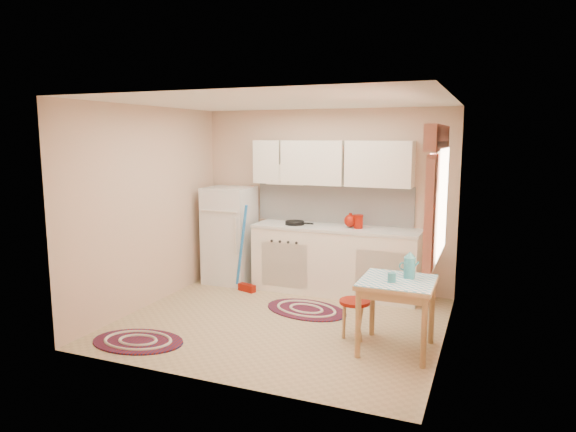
# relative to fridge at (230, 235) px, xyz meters

# --- Properties ---
(room_shell) EXTENTS (3.64, 3.60, 2.52)m
(room_shell) POSITION_rel_fridge_xyz_m (1.50, -1.01, 0.90)
(room_shell) COLOR tan
(room_shell) RESTS_ON ground
(fridge) EXTENTS (0.65, 0.60, 1.40)m
(fridge) POSITION_rel_fridge_xyz_m (0.00, 0.00, 0.00)
(fridge) COLOR silver
(fridge) RESTS_ON ground
(broom) EXTENTS (0.30, 0.20, 1.20)m
(broom) POSITION_rel_fridge_xyz_m (0.45, -0.35, -0.10)
(broom) COLOR blue
(broom) RESTS_ON ground
(base_cabinets) EXTENTS (2.25, 0.60, 0.88)m
(base_cabinets) POSITION_rel_fridge_xyz_m (1.59, 0.05, -0.26)
(base_cabinets) COLOR white
(base_cabinets) RESTS_ON ground
(countertop) EXTENTS (2.27, 0.62, 0.04)m
(countertop) POSITION_rel_fridge_xyz_m (1.59, 0.05, 0.20)
(countertop) COLOR silver
(countertop) RESTS_ON base_cabinets
(frying_pan) EXTENTS (0.27, 0.27, 0.05)m
(frying_pan) POSITION_rel_fridge_xyz_m (1.02, 0.00, 0.24)
(frying_pan) COLOR black
(frying_pan) RESTS_ON countertop
(red_kettle) EXTENTS (0.21, 0.20, 0.19)m
(red_kettle) POSITION_rel_fridge_xyz_m (1.79, 0.05, 0.31)
(red_kettle) COLOR maroon
(red_kettle) RESTS_ON countertop
(red_canister) EXTENTS (0.15, 0.15, 0.16)m
(red_canister) POSITION_rel_fridge_xyz_m (1.90, 0.05, 0.30)
(red_canister) COLOR maroon
(red_canister) RESTS_ON countertop
(table) EXTENTS (0.72, 0.72, 0.72)m
(table) POSITION_rel_fridge_xyz_m (2.71, -1.57, -0.34)
(table) COLOR tan
(table) RESTS_ON ground
(stool) EXTENTS (0.42, 0.42, 0.42)m
(stool) POSITION_rel_fridge_xyz_m (2.25, -1.43, -0.49)
(stool) COLOR maroon
(stool) RESTS_ON ground
(coffee_pot) EXTENTS (0.16, 0.14, 0.29)m
(coffee_pot) POSITION_rel_fridge_xyz_m (2.81, -1.45, 0.16)
(coffee_pot) COLOR teal
(coffee_pot) RESTS_ON table
(mug) EXTENTS (0.10, 0.10, 0.10)m
(mug) POSITION_rel_fridge_xyz_m (2.68, -1.67, 0.07)
(mug) COLOR teal
(mug) RESTS_ON table
(rug_center) EXTENTS (1.20, 0.94, 0.02)m
(rug_center) POSITION_rel_fridge_xyz_m (1.48, -0.78, -0.69)
(rug_center) COLOR #67120B
(rug_center) RESTS_ON ground
(rug_left) EXTENTS (1.06, 0.78, 0.02)m
(rug_left) POSITION_rel_fridge_xyz_m (0.18, -2.37, -0.69)
(rug_left) COLOR #67120B
(rug_left) RESTS_ON ground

